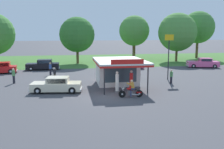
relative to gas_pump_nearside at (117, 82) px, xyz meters
The scene contains 21 objects.
ground_plane 2.21m from the gas_pump_nearside, 125.44° to the right, with size 300.00×300.00×0.00m, color #424247.
grass_verge_strip 28.41m from the gas_pump_nearside, 92.34° to the left, with size 120.00×24.00×0.01m, color #3D6B2D.
service_station_kiosk 3.57m from the gas_pump_nearside, 78.31° to the left, with size 5.08×7.22×3.31m.
gas_pump_nearside is the anchor object (origin of this frame).
gas_pump_offside 1.42m from the gas_pump_nearside, ahead, with size 0.44×0.44×2.09m.
motorcycle_with_rider 2.41m from the gas_pump_nearside, 69.08° to the right, with size 2.20×0.70×1.58m.
featured_classic_sedan 5.88m from the gas_pump_nearside, behind, with size 5.09×2.44×1.47m.
parked_car_back_row_right 22.33m from the gas_pump_nearside, 39.86° to the left, with size 5.38×3.11×1.55m.
parked_car_back_row_left 18.28m from the gas_pump_nearside, 117.88° to the left, with size 5.13×2.05×1.56m.
parked_car_back_row_centre 19.76m from the gas_pump_nearside, 136.20° to the left, with size 5.00×2.45×1.56m.
parked_car_back_row_centre_left 15.91m from the gas_pump_nearside, 72.40° to the left, with size 5.15×2.66×1.38m.
bystander_leaning_by_kiosk 9.56m from the gas_pump_nearside, 131.45° to the left, with size 0.34×0.34×1.55m.
bystander_strolling_foreground 9.40m from the gas_pump_nearside, 93.10° to the left, with size 0.39×0.39×1.78m.
bystander_chatting_near_pumps 13.00m from the gas_pump_nearside, 123.10° to the left, with size 0.38×0.38×1.72m.
bystander_admiring_sedan 7.39m from the gas_pump_nearside, 23.16° to the left, with size 0.34×0.34×1.58m.
bystander_standing_back_lot 12.32m from the gas_pump_nearside, 151.14° to the left, with size 0.34×0.34×1.73m.
tree_oak_centre 29.10m from the gas_pump_nearside, 54.65° to the left, with size 7.50×7.50×9.47m.
tree_oak_right 23.82m from the gas_pump_nearside, 96.98° to the left, with size 6.41×6.41×8.50m.
tree_oak_far_left 30.42m from the gas_pump_nearside, 72.12° to the left, with size 6.35×6.35×9.21m.
tree_oak_distant_spare 37.29m from the gas_pump_nearside, 50.21° to the left, with size 7.01×7.01×10.28m.
roadside_pole_sign 9.48m from the gas_pump_nearside, 35.71° to the left, with size 1.10×0.12×5.47m.
Camera 1 is at (-3.30, -21.63, 5.76)m, focal length 39.96 mm.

